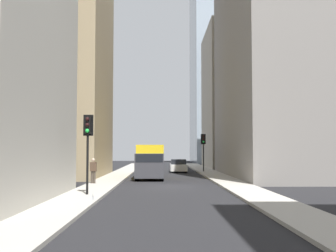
% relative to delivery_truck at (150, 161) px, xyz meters
% --- Properties ---
extents(ground_plane, '(135.00, 135.00, 0.00)m').
position_rel_delivery_truck_xyz_m(ground_plane, '(-7.19, -1.40, -1.46)').
color(ground_plane, black).
extents(sidewalk_right, '(90.00, 2.20, 0.14)m').
position_rel_delivery_truck_xyz_m(sidewalk_right, '(-7.19, 3.10, -1.39)').
color(sidewalk_right, '#A8A399').
rests_on(sidewalk_right, ground_plane).
extents(sidewalk_left, '(90.00, 2.20, 0.14)m').
position_rel_delivery_truck_xyz_m(sidewalk_left, '(-7.19, -5.90, -1.39)').
color(sidewalk_left, '#A8A399').
rests_on(sidewalk_left, ground_plane).
extents(building_left_midfar, '(19.82, 10.00, 25.74)m').
position_rel_delivery_truck_xyz_m(building_left_midfar, '(2.34, -12.00, 11.41)').
color(building_left_midfar, gray).
rests_on(building_left_midfar, ground_plane).
extents(building_left_far, '(13.61, 10.00, 18.66)m').
position_rel_delivery_truck_xyz_m(building_left_far, '(21.27, -12.00, 7.87)').
color(building_left_far, '#A8A091').
rests_on(building_left_far, ground_plane).
extents(building_right_midfar, '(12.28, 10.50, 32.22)m').
position_rel_delivery_truck_xyz_m(building_right_midfar, '(3.02, 9.20, 14.66)').
color(building_right_midfar, '#9E8966').
rests_on(building_right_midfar, ground_plane).
extents(glass_tower_distant, '(18.10, 14.00, 61.74)m').
position_rel_delivery_truck_xyz_m(glass_tower_distant, '(45.48, -14.00, 29.41)').
color(glass_tower_distant, '#93A3B2').
rests_on(glass_tower_distant, ground_plane).
extents(delivery_truck, '(6.46, 2.25, 2.84)m').
position_rel_delivery_truck_xyz_m(delivery_truck, '(0.00, 0.00, 0.00)').
color(delivery_truck, yellow).
rests_on(delivery_truck, ground_plane).
extents(sedan_white, '(4.30, 1.78, 1.42)m').
position_rel_delivery_truck_xyz_m(sedan_white, '(10.95, -2.80, -0.80)').
color(sedan_white, silver).
rests_on(sedan_white, ground_plane).
extents(traffic_light_foreground, '(0.43, 0.52, 4.12)m').
position_rel_delivery_truck_xyz_m(traffic_light_foreground, '(-13.59, 2.88, 1.71)').
color(traffic_light_foreground, black).
rests_on(traffic_light_foreground, sidewalk_right).
extents(traffic_light_midblock, '(0.43, 0.52, 4.02)m').
position_rel_delivery_truck_xyz_m(traffic_light_midblock, '(10.05, -5.48, 1.63)').
color(traffic_light_midblock, black).
rests_on(traffic_light_midblock, sidewalk_left).
extents(pedestrian, '(0.26, 0.44, 1.71)m').
position_rel_delivery_truck_xyz_m(pedestrian, '(-6.23, 3.76, -0.39)').
color(pedestrian, '#473D33').
rests_on(pedestrian, sidewalk_right).
extents(discarded_bottle, '(0.07, 0.07, 0.27)m').
position_rel_delivery_truck_xyz_m(discarded_bottle, '(-16.02, 2.20, -1.21)').
color(discarded_bottle, '#999EA3').
rests_on(discarded_bottle, sidewalk_right).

